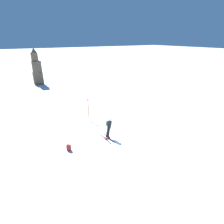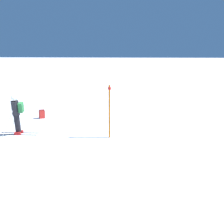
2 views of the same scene
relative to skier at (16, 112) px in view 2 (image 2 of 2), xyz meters
The scene contains 4 objects.
ground_plane 1.16m from the skier, ahead, with size 300.00×300.00×0.00m, color white.
skier is the anchor object (origin of this frame).
spare_backpack 3.76m from the skier, behind, with size 0.35×0.37×0.50m.
trail_marker 4.28m from the skier, 89.86° to the left, with size 0.13×0.13×2.38m.
Camera 2 is at (13.11, 5.60, 3.88)m, focal length 50.00 mm.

